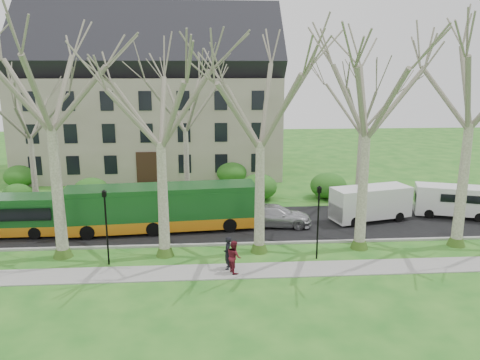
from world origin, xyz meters
name	(u,v)px	position (x,y,z in m)	size (l,w,h in m)	color
ground	(214,255)	(0.00, 0.00, 0.00)	(120.00, 120.00, 0.00)	#21681D
sidewalk	(215,272)	(0.00, -2.50, 0.03)	(70.00, 2.00, 0.06)	gray
road	(213,225)	(0.00, 5.50, 0.03)	(80.00, 8.00, 0.06)	black
curb	(214,244)	(0.00, 1.50, 0.07)	(80.00, 0.25, 0.14)	#A5A39E
building	(152,96)	(-6.00, 24.00, 8.07)	(26.50, 12.20, 16.00)	gray
tree_row_verge	(212,138)	(0.00, 0.30, 7.00)	(49.00, 7.00, 14.00)	gray
tree_row_far	(194,132)	(-1.33, 11.00, 6.00)	(33.00, 7.00, 12.00)	gray
lamp_row	(214,219)	(0.00, -1.00, 2.57)	(36.22, 0.22, 4.30)	black
hedges	(158,184)	(-4.67, 14.00, 1.00)	(30.60, 8.60, 2.00)	#1F5919
bus_follow	(162,207)	(-3.43, 4.65, 1.65)	(12.76, 2.66, 3.19)	#154C1D
sedan	(275,215)	(4.39, 4.94, 0.80)	(2.07, 5.09, 1.48)	#ABABB0
van_a	(370,204)	(11.46, 5.63, 1.31)	(5.71, 2.08, 2.49)	silver
van_b	(453,201)	(17.92, 6.10, 1.23)	(5.34, 1.94, 2.33)	silver
pedestrian_a	(228,253)	(0.73, -2.20, 0.98)	(0.67, 0.44, 1.85)	black
pedestrian_b	(234,257)	(1.05, -2.66, 0.96)	(0.87, 0.68, 1.79)	maroon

